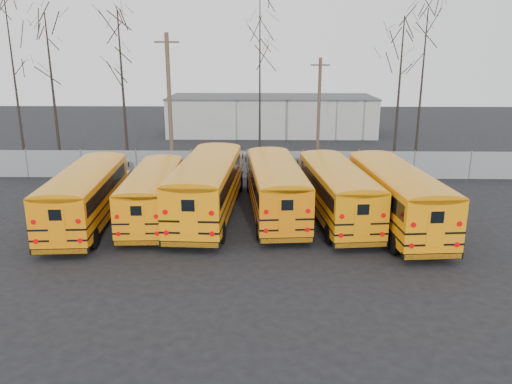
{
  "coord_description": "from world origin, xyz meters",
  "views": [
    {
      "loc": [
        1.27,
        -23.07,
        8.93
      ],
      "look_at": [
        0.82,
        2.67,
        1.6
      ],
      "focal_mm": 35.0,
      "sensor_mm": 36.0,
      "label": 1
    }
  ],
  "objects_px": {
    "bus_e": "(336,188)",
    "bus_f": "(395,192)",
    "bus_d": "(275,184)",
    "utility_pole_right": "(319,111)",
    "utility_pole_left": "(169,101)",
    "bus_a": "(87,191)",
    "bus_c": "(208,182)",
    "bus_b": "(153,190)"
  },
  "relations": [
    {
      "from": "bus_f",
      "to": "bus_e",
      "type": "bearing_deg",
      "value": 154.95
    },
    {
      "from": "bus_d",
      "to": "bus_e",
      "type": "relative_size",
      "value": 1.02
    },
    {
      "from": "bus_a",
      "to": "utility_pole_left",
      "type": "bearing_deg",
      "value": 76.46
    },
    {
      "from": "bus_b",
      "to": "utility_pole_right",
      "type": "bearing_deg",
      "value": 51.46
    },
    {
      "from": "bus_b",
      "to": "bus_f",
      "type": "xyz_separation_m",
      "value": [
        12.77,
        -0.86,
        0.22
      ]
    },
    {
      "from": "utility_pole_left",
      "to": "bus_f",
      "type": "bearing_deg",
      "value": -65.25
    },
    {
      "from": "bus_e",
      "to": "utility_pole_left",
      "type": "height_order",
      "value": "utility_pole_left"
    },
    {
      "from": "bus_a",
      "to": "bus_f",
      "type": "relative_size",
      "value": 0.95
    },
    {
      "from": "bus_b",
      "to": "utility_pole_left",
      "type": "xyz_separation_m",
      "value": [
        -1.19,
        12.11,
        3.57
      ]
    },
    {
      "from": "bus_b",
      "to": "bus_e",
      "type": "bearing_deg",
      "value": -1.53
    },
    {
      "from": "bus_c",
      "to": "utility_pole_left",
      "type": "xyz_separation_m",
      "value": [
        -4.08,
        11.6,
        3.25
      ]
    },
    {
      "from": "bus_d",
      "to": "utility_pole_right",
      "type": "distance_m",
      "value": 14.22
    },
    {
      "from": "bus_d",
      "to": "bus_f",
      "type": "relative_size",
      "value": 0.97
    },
    {
      "from": "bus_a",
      "to": "bus_e",
      "type": "relative_size",
      "value": 1.0
    },
    {
      "from": "bus_f",
      "to": "bus_a",
      "type": "bearing_deg",
      "value": 174.87
    },
    {
      "from": "bus_c",
      "to": "utility_pole_right",
      "type": "bearing_deg",
      "value": 64.44
    },
    {
      "from": "bus_b",
      "to": "bus_e",
      "type": "xyz_separation_m",
      "value": [
        9.87,
        0.21,
        0.14
      ]
    },
    {
      "from": "bus_f",
      "to": "utility_pole_right",
      "type": "height_order",
      "value": "utility_pole_right"
    },
    {
      "from": "utility_pole_left",
      "to": "utility_pole_right",
      "type": "xyz_separation_m",
      "value": [
        11.49,
        2.17,
        -0.93
      ]
    },
    {
      "from": "bus_f",
      "to": "utility_pole_right",
      "type": "distance_m",
      "value": 15.53
    },
    {
      "from": "bus_a",
      "to": "utility_pole_left",
      "type": "distance_m",
      "value": 13.5
    },
    {
      "from": "bus_c",
      "to": "bus_f",
      "type": "distance_m",
      "value": 9.98
    },
    {
      "from": "utility_pole_left",
      "to": "utility_pole_right",
      "type": "distance_m",
      "value": 11.73
    },
    {
      "from": "bus_d",
      "to": "bus_e",
      "type": "bearing_deg",
      "value": -15.03
    },
    {
      "from": "utility_pole_left",
      "to": "utility_pole_right",
      "type": "bearing_deg",
      "value": -11.67
    },
    {
      "from": "bus_d",
      "to": "utility_pole_right",
      "type": "relative_size",
      "value": 1.36
    },
    {
      "from": "bus_a",
      "to": "bus_d",
      "type": "relative_size",
      "value": 0.98
    },
    {
      "from": "bus_f",
      "to": "utility_pole_left",
      "type": "relative_size",
      "value": 1.15
    },
    {
      "from": "utility_pole_right",
      "to": "utility_pole_left",
      "type": "bearing_deg",
      "value": -162.54
    },
    {
      "from": "bus_e",
      "to": "bus_f",
      "type": "height_order",
      "value": "bus_f"
    },
    {
      "from": "bus_e",
      "to": "utility_pole_left",
      "type": "xyz_separation_m",
      "value": [
        -11.06,
        11.9,
        3.43
      ]
    },
    {
      "from": "bus_b",
      "to": "bus_f",
      "type": "bearing_deg",
      "value": -6.6
    },
    {
      "from": "bus_a",
      "to": "utility_pole_right",
      "type": "xyz_separation_m",
      "value": [
        13.63,
        15.05,
        2.5
      ]
    },
    {
      "from": "bus_f",
      "to": "utility_pole_left",
      "type": "xyz_separation_m",
      "value": [
        -13.97,
        12.97,
        3.34
      ]
    },
    {
      "from": "bus_a",
      "to": "bus_c",
      "type": "distance_m",
      "value": 6.34
    },
    {
      "from": "bus_d",
      "to": "bus_f",
      "type": "xyz_separation_m",
      "value": [
        6.18,
        -1.64,
        0.05
      ]
    },
    {
      "from": "bus_c",
      "to": "utility_pole_right",
      "type": "distance_m",
      "value": 15.82
    },
    {
      "from": "utility_pole_left",
      "to": "bus_c",
      "type": "bearing_deg",
      "value": -93.01
    },
    {
      "from": "bus_c",
      "to": "utility_pole_left",
      "type": "distance_m",
      "value": 12.72
    },
    {
      "from": "bus_c",
      "to": "bus_f",
      "type": "height_order",
      "value": "bus_c"
    },
    {
      "from": "bus_e",
      "to": "utility_pole_left",
      "type": "bearing_deg",
      "value": 126.93
    },
    {
      "from": "bus_a",
      "to": "bus_c",
      "type": "xyz_separation_m",
      "value": [
        6.21,
        1.28,
        0.17
      ]
    }
  ]
}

